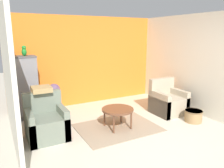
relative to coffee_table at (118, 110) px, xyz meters
The scene contains 13 objects.
ground_plane 1.13m from the coffee_table, 83.51° to the right, with size 20.00×20.00×0.00m, color beige.
wall_back_accent 2.21m from the coffee_table, 86.65° to the left, with size 4.36×0.06×2.50m.
wall_left 2.25m from the coffee_table, 166.75° to the left, with size 0.06×3.05×2.50m.
wall_right 2.47m from the coffee_table, 11.90° to the left, with size 0.06×3.05×2.50m.
area_rug 0.39m from the coffee_table, 97.13° to the left, with size 1.71×1.27×0.01m.
coffee_table is the anchor object (origin of this frame).
armchair_left 1.48m from the coffee_table, 169.38° to the left, with size 0.74×0.73×0.88m.
armchair_right 1.60m from the coffee_table, ahead, with size 0.74×0.73×0.88m.
birdcage 2.29m from the coffee_table, 134.82° to the left, with size 0.49×0.49×1.51m.
parrot 2.57m from the coffee_table, 134.78° to the left, with size 0.11×0.21×0.25m.
potted_plant 1.88m from the coffee_table, 120.55° to the left, with size 0.34×0.31×0.77m.
wicker_basket 1.83m from the coffee_table, 17.05° to the right, with size 0.41×0.41×0.27m.
throw_pillow 1.64m from the coffee_table, 159.81° to the left, with size 0.38×0.38×0.10m.
Camera 1 is at (-2.33, -2.80, 2.00)m, focal length 35.00 mm.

